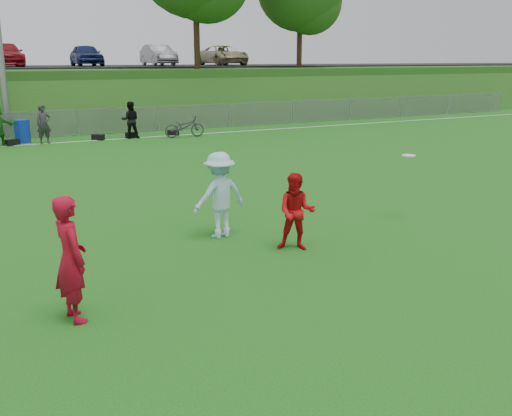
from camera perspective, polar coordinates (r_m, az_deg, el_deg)
ground at (r=10.27m, az=3.06°, el=-5.92°), size 120.00×120.00×0.00m
sideline_far at (r=26.98m, az=-16.60°, el=6.44°), size 60.00×0.10×0.01m
fence at (r=28.86m, az=-17.46°, el=8.17°), size 58.00×0.06×1.30m
berm at (r=39.65m, az=-20.41°, el=10.79°), size 120.00×18.00×3.00m
parking_lot at (r=41.58m, az=-20.97°, el=13.03°), size 120.00×12.00×0.10m
car_row at (r=40.46m, az=-22.58°, el=13.95°), size 32.04×5.18×1.44m
spectator_row at (r=26.51m, az=-22.93°, el=7.60°), size 9.34×0.97×1.69m
gear_bags at (r=27.25m, az=-14.73°, el=6.91°), size 7.82×0.58×0.26m
player_red_left at (r=8.39m, az=-18.04°, el=-4.87°), size 0.55×0.73×1.82m
player_red_center at (r=10.99m, az=4.06°, el=-0.39°), size 0.93×0.89×1.52m
player_blue at (r=11.75m, az=-3.65°, el=1.29°), size 1.22×0.79×1.79m
frisbee at (r=13.38m, az=15.02°, el=5.09°), size 0.31×0.31×0.03m
recycling_bin at (r=27.37m, az=-22.34°, el=7.12°), size 0.72×0.72×1.01m
bicycle at (r=27.30m, az=-7.17°, el=8.09°), size 1.94×0.74×1.01m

